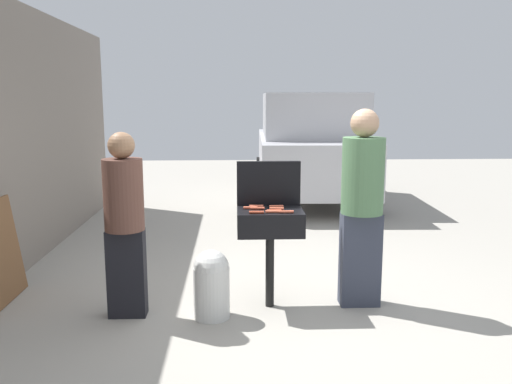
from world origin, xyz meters
name	(u,v)px	position (x,y,z in m)	size (l,w,h in m)	color
ground_plane	(286,303)	(0.00, 0.00, 0.00)	(24.00, 24.00, 0.00)	#9E998E
house_wall_side	(3,140)	(-2.95, 1.00, 1.49)	(0.24, 8.00, 2.98)	slate
bbq_grill	(270,225)	(-0.16, -0.07, 0.78)	(0.60, 0.44, 0.92)	black
grill_lid_open	(269,183)	(-0.16, 0.15, 1.13)	(0.60, 0.05, 0.42)	black
hot_dog_0	(277,209)	(-0.10, -0.08, 0.93)	(0.03, 0.03, 0.13)	#C6593D
hot_dog_1	(250,208)	(-0.33, -0.03, 0.93)	(0.03, 0.03, 0.13)	#C6593D
hot_dog_2	(256,206)	(-0.28, 0.04, 0.93)	(0.03, 0.03, 0.13)	#C6593D
hot_dog_3	(276,206)	(-0.09, 0.02, 0.93)	(0.03, 0.03, 0.13)	#C6593D
hot_dog_4	(274,211)	(-0.13, -0.17, 0.93)	(0.03, 0.03, 0.13)	#AD4228
hot_dog_5	(273,212)	(-0.14, -0.20, 0.93)	(0.03, 0.03, 0.13)	#C6593D
hot_dog_6	(286,212)	(-0.02, -0.22, 0.93)	(0.03, 0.03, 0.13)	#C6593D
hot_dog_7	(257,208)	(-0.27, -0.06, 0.93)	(0.03, 0.03, 0.13)	#B74C33
hot_dog_8	(257,212)	(-0.29, -0.23, 0.93)	(0.03, 0.03, 0.13)	#AD4228
propane_tank	(211,283)	(-0.69, -0.31, 0.32)	(0.32, 0.32, 0.62)	silver
person_left	(124,218)	(-1.44, -0.23, 0.89)	(0.35, 0.35, 1.64)	black
person_right	(362,201)	(0.69, -0.06, 0.99)	(0.38, 0.38, 1.83)	#333847
parked_minivan	(310,146)	(0.98, 5.35, 1.03)	(2.16, 4.47, 2.02)	#B7B7BC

